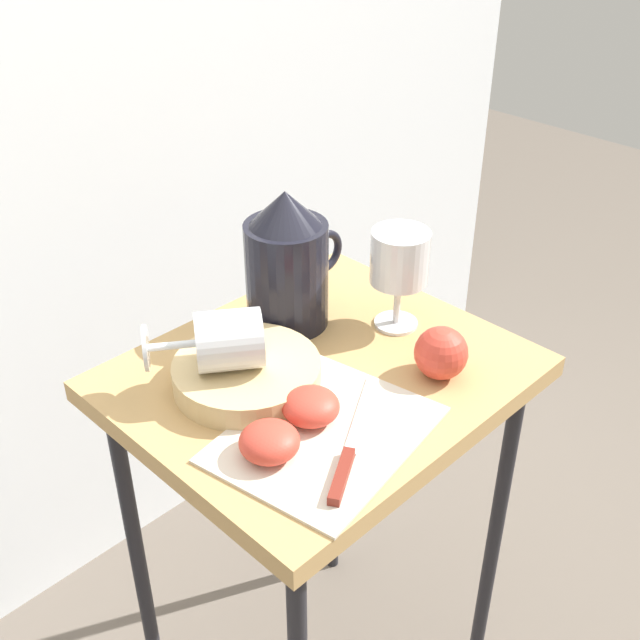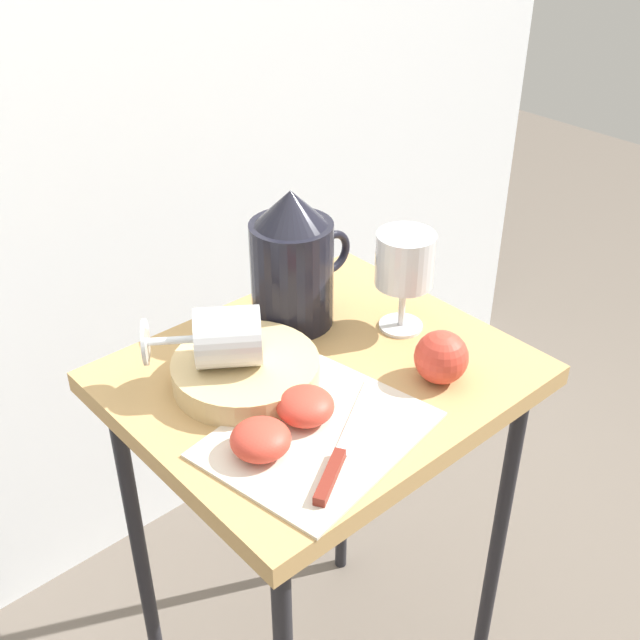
{
  "view_description": "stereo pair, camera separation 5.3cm",
  "coord_description": "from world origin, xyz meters",
  "px_view_note": "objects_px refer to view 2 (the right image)",
  "views": [
    {
      "loc": [
        -0.62,
        -0.62,
        1.37
      ],
      "look_at": [
        0.0,
        0.0,
        0.8
      ],
      "focal_mm": 45.0,
      "sensor_mm": 36.0,
      "label": 1
    },
    {
      "loc": [
        -0.58,
        -0.66,
        1.37
      ],
      "look_at": [
        0.0,
        0.0,
        0.8
      ],
      "focal_mm": 45.0,
      "sensor_mm": 36.0,
      "label": 2
    }
  ],
  "objects_px": {
    "apple_half_left": "(261,439)",
    "knife": "(340,455)",
    "wine_glass_tipped_near": "(225,337)",
    "apple_whole": "(441,357)",
    "table": "(320,417)",
    "apple_half_right": "(305,406)",
    "pitcher": "(293,270)",
    "wine_glass_upright": "(404,264)",
    "basket_tray": "(246,371)"
  },
  "relations": [
    {
      "from": "apple_half_left",
      "to": "knife",
      "type": "xyz_separation_m",
      "value": [
        0.06,
        -0.07,
        -0.02
      ]
    },
    {
      "from": "wine_glass_tipped_near",
      "to": "apple_whole",
      "type": "bearing_deg",
      "value": -39.62
    },
    {
      "from": "table",
      "to": "apple_half_left",
      "type": "relative_size",
      "value": 10.03
    },
    {
      "from": "apple_half_right",
      "to": "knife",
      "type": "xyz_separation_m",
      "value": [
        -0.02,
        -0.08,
        -0.02
      ]
    },
    {
      "from": "apple_half_left",
      "to": "pitcher",
      "type": "bearing_deg",
      "value": 42.53
    },
    {
      "from": "pitcher",
      "to": "apple_half_left",
      "type": "xyz_separation_m",
      "value": [
        -0.22,
        -0.2,
        -0.06
      ]
    },
    {
      "from": "table",
      "to": "wine_glass_tipped_near",
      "type": "distance_m",
      "value": 0.2
    },
    {
      "from": "wine_glass_tipped_near",
      "to": "knife",
      "type": "xyz_separation_m",
      "value": [
        0.01,
        -0.21,
        -0.07
      ]
    },
    {
      "from": "wine_glass_tipped_near",
      "to": "knife",
      "type": "relative_size",
      "value": 0.77
    },
    {
      "from": "wine_glass_upright",
      "to": "table",
      "type": "bearing_deg",
      "value": -179.53
    },
    {
      "from": "wine_glass_upright",
      "to": "apple_half_right",
      "type": "distance_m",
      "value": 0.27
    },
    {
      "from": "wine_glass_tipped_near",
      "to": "apple_half_left",
      "type": "height_order",
      "value": "wine_glass_tipped_near"
    },
    {
      "from": "wine_glass_upright",
      "to": "apple_half_left",
      "type": "xyz_separation_m",
      "value": [
        -0.32,
        -0.08,
        -0.08
      ]
    },
    {
      "from": "table",
      "to": "wine_glass_tipped_near",
      "type": "bearing_deg",
      "value": 153.03
    },
    {
      "from": "basket_tray",
      "to": "wine_glass_upright",
      "type": "bearing_deg",
      "value": -9.78
    },
    {
      "from": "apple_half_right",
      "to": "apple_whole",
      "type": "bearing_deg",
      "value": -15.77
    },
    {
      "from": "table",
      "to": "wine_glass_tipped_near",
      "type": "xyz_separation_m",
      "value": [
        -0.11,
        0.06,
        0.16
      ]
    },
    {
      "from": "table",
      "to": "wine_glass_upright",
      "type": "bearing_deg",
      "value": 0.47
    },
    {
      "from": "apple_whole",
      "to": "wine_glass_upright",
      "type": "bearing_deg",
      "value": 66.24
    },
    {
      "from": "basket_tray",
      "to": "apple_half_left",
      "type": "distance_m",
      "value": 0.15
    },
    {
      "from": "basket_tray",
      "to": "knife",
      "type": "xyz_separation_m",
      "value": [
        -0.01,
        -0.19,
        -0.01
      ]
    },
    {
      "from": "apple_whole",
      "to": "table",
      "type": "bearing_deg",
      "value": 130.52
    },
    {
      "from": "table",
      "to": "knife",
      "type": "xyz_separation_m",
      "value": [
        -0.1,
        -0.15,
        0.09
      ]
    },
    {
      "from": "basket_tray",
      "to": "apple_half_left",
      "type": "relative_size",
      "value": 2.71
    },
    {
      "from": "table",
      "to": "wine_glass_upright",
      "type": "xyz_separation_m",
      "value": [
        0.16,
        0.0,
        0.19
      ]
    },
    {
      "from": "table",
      "to": "apple_half_right",
      "type": "xyz_separation_m",
      "value": [
        -0.08,
        -0.07,
        0.11
      ]
    },
    {
      "from": "basket_tray",
      "to": "apple_whole",
      "type": "relative_size",
      "value": 2.71
    },
    {
      "from": "apple_half_left",
      "to": "apple_half_right",
      "type": "relative_size",
      "value": 1.0
    },
    {
      "from": "wine_glass_upright",
      "to": "apple_half_left",
      "type": "bearing_deg",
      "value": -165.74
    },
    {
      "from": "apple_whole",
      "to": "knife",
      "type": "relative_size",
      "value": 0.34
    },
    {
      "from": "apple_half_right",
      "to": "apple_whole",
      "type": "xyz_separation_m",
      "value": [
        0.19,
        -0.05,
        0.01
      ]
    },
    {
      "from": "pitcher",
      "to": "wine_glass_upright",
      "type": "bearing_deg",
      "value": -48.22
    },
    {
      "from": "wine_glass_upright",
      "to": "knife",
      "type": "relative_size",
      "value": 0.72
    },
    {
      "from": "basket_tray",
      "to": "apple_whole",
      "type": "height_order",
      "value": "apple_whole"
    },
    {
      "from": "basket_tray",
      "to": "wine_glass_tipped_near",
      "type": "bearing_deg",
      "value": 148.66
    },
    {
      "from": "pitcher",
      "to": "basket_tray",
      "type": "bearing_deg",
      "value": -152.69
    },
    {
      "from": "basket_tray",
      "to": "pitcher",
      "type": "relative_size",
      "value": 0.94
    },
    {
      "from": "wine_glass_tipped_near",
      "to": "apple_whole",
      "type": "distance_m",
      "value": 0.28
    },
    {
      "from": "pitcher",
      "to": "apple_whole",
      "type": "relative_size",
      "value": 2.89
    },
    {
      "from": "pitcher",
      "to": "wine_glass_tipped_near",
      "type": "xyz_separation_m",
      "value": [
        -0.17,
        -0.06,
        -0.01
      ]
    },
    {
      "from": "apple_half_left",
      "to": "apple_half_right",
      "type": "xyz_separation_m",
      "value": [
        0.08,
        0.01,
        0.0
      ]
    },
    {
      "from": "apple_half_right",
      "to": "knife",
      "type": "relative_size",
      "value": 0.34
    },
    {
      "from": "table",
      "to": "basket_tray",
      "type": "bearing_deg",
      "value": 154.07
    },
    {
      "from": "basket_tray",
      "to": "pitcher",
      "type": "bearing_deg",
      "value": 27.31
    },
    {
      "from": "pitcher",
      "to": "apple_half_left",
      "type": "height_order",
      "value": "pitcher"
    },
    {
      "from": "basket_tray",
      "to": "wine_glass_upright",
      "type": "height_order",
      "value": "wine_glass_upright"
    },
    {
      "from": "pitcher",
      "to": "apple_half_left",
      "type": "distance_m",
      "value": 0.3
    },
    {
      "from": "basket_tray",
      "to": "apple_half_right",
      "type": "distance_m",
      "value": 0.11
    },
    {
      "from": "wine_glass_tipped_near",
      "to": "apple_half_right",
      "type": "distance_m",
      "value": 0.14
    },
    {
      "from": "apple_whole",
      "to": "knife",
      "type": "distance_m",
      "value": 0.21
    }
  ]
}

